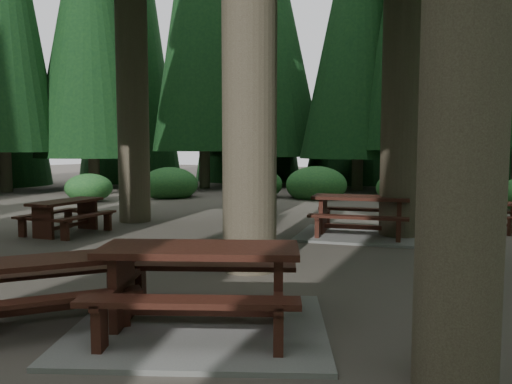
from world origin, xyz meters
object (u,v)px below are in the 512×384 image
at_px(picnic_table_a, 200,300).
at_px(picnic_table_d, 484,211).
at_px(picnic_table_b, 66,212).
at_px(picnic_table_c, 360,222).
at_px(picnic_table_e, 55,280).

height_order(picnic_table_a, picnic_table_d, picnic_table_a).
height_order(picnic_table_b, picnic_table_c, picnic_table_c).
xyz_separation_m(picnic_table_c, picnic_table_e, (-1.67, -6.70, 0.16)).
relative_size(picnic_table_c, picnic_table_e, 1.37).
height_order(picnic_table_c, picnic_table_e, picnic_table_c).
relative_size(picnic_table_a, picnic_table_b, 1.79).
height_order(picnic_table_b, picnic_table_e, picnic_table_b).
xyz_separation_m(picnic_table_a, picnic_table_b, (-5.84, 3.69, 0.18)).
relative_size(picnic_table_b, picnic_table_e, 0.87).
bearing_deg(picnic_table_b, picnic_table_d, -65.37).
relative_size(picnic_table_d, picnic_table_e, 0.81).
distance_m(picnic_table_d, picnic_table_e, 9.71).
bearing_deg(picnic_table_c, picnic_table_e, -113.11).
relative_size(picnic_table_a, picnic_table_d, 1.91).
bearing_deg(picnic_table_e, picnic_table_a, -32.89).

